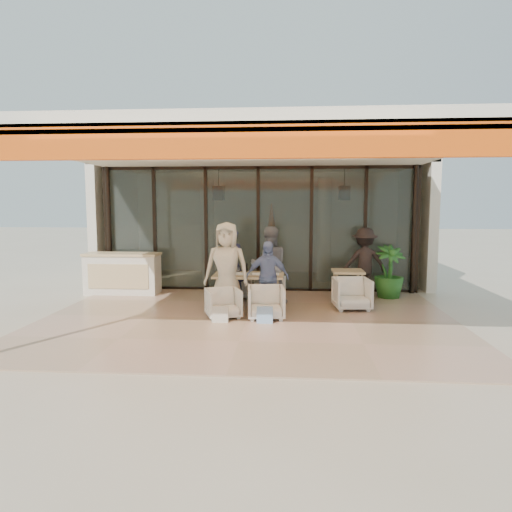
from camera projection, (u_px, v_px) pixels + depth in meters
The scene contains 21 objects.
ground at pixel (247, 320), 8.88m from camera, with size 70.00×70.00×0.00m, color #C6B293.
terrace_floor at pixel (247, 319), 8.88m from camera, with size 8.00×6.00×0.01m, color tan.
terrace_structure at pixel (246, 148), 8.26m from camera, with size 8.00×6.00×3.40m.
glass_storefront at pixel (258, 229), 11.68m from camera, with size 8.08×0.10×3.20m.
interior_block at pixel (264, 205), 13.90m from camera, with size 9.05×3.62×3.52m.
host_counter at pixel (123, 273), 11.35m from camera, with size 1.85×0.65×1.04m.
dining_table at pixel (249, 277), 9.83m from camera, with size 1.50×0.90×0.93m.
chair_far_left at pixel (235, 284), 10.83m from camera, with size 0.71×0.66×0.73m, color white.
chair_far_right at pixel (270, 286), 10.78m from camera, with size 0.60×0.56×0.61m, color white.
chair_near_left at pixel (223, 302), 8.96m from camera, with size 0.64×0.60×0.66m, color white.
chair_near_right at pixel (266, 301), 8.89m from camera, with size 0.70×0.66×0.72m, color white.
diner_navy at pixel (232, 266), 10.28m from camera, with size 0.62×0.41×1.71m, color #1B1F3C.
diner_grey at pixel (269, 265), 10.22m from camera, with size 0.85×0.66×1.75m, color slate.
diner_cream at pixel (227, 268), 9.38m from camera, with size 0.92×0.60×1.88m, color beige.
diner_periwinkle at pixel (267, 277), 9.34m from camera, with size 0.88×0.37×1.50m, color #6982B0.
tote_bag_cream at pixel (220, 315), 8.58m from camera, with size 0.30×0.10×0.34m, color silver.
tote_bag_blue at pixel (265, 315), 8.52m from camera, with size 0.30×0.10×0.34m, color #99BFD8.
side_table at pixel (348, 275), 10.39m from camera, with size 0.70×0.70×0.74m.
side_chair at pixel (352, 292), 9.67m from camera, with size 0.74×0.69×0.76m, color white.
standing_woman at pixel (364, 262), 11.08m from camera, with size 1.08×0.62×1.68m, color black.
potted_palm at pixel (389, 272), 10.84m from camera, with size 0.72×0.72×1.28m, color #1E5919.
Camera 1 is at (0.81, -8.65, 2.23)m, focal length 32.00 mm.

